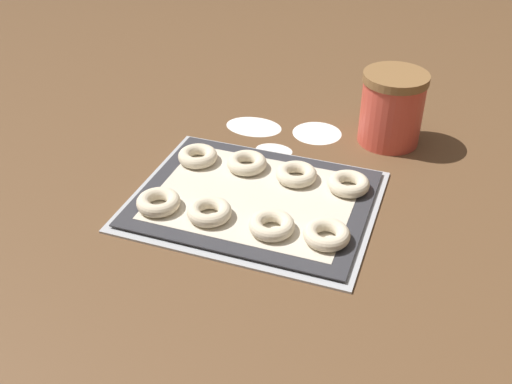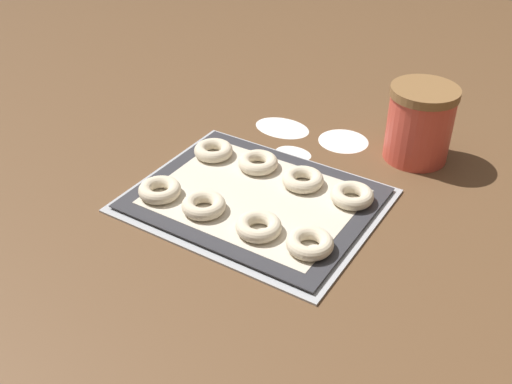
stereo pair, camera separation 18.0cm
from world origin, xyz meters
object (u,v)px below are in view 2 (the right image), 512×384
bagel_front_far_left (160,190)px  bagel_front_far_right (310,243)px  bagel_back_mid_left (258,163)px  bagel_back_mid_right (303,179)px  baking_tray (256,201)px  bagel_front_mid_left (204,205)px  bagel_back_far_left (213,150)px  bagel_front_mid_right (259,226)px  flour_canister (420,123)px  bagel_back_far_right (352,195)px

bagel_front_far_left → bagel_front_far_right: (0.28, 0.01, 0.00)m
bagel_back_mid_left → bagel_back_mid_right: size_ratio=1.00×
baking_tray → bagel_front_mid_left: size_ratio=5.61×
bagel_back_far_left → bagel_back_mid_left: (0.09, 0.01, 0.00)m
baking_tray → bagel_front_far_right: 0.16m
bagel_back_far_left → bagel_back_mid_right: 0.19m
bagel_front_far_left → bagel_front_mid_right: same height
baking_tray → bagel_back_mid_left: 0.10m
bagel_front_far_left → bagel_back_mid_right: same height
bagel_back_mid_left → bagel_back_mid_right: same height
bagel_back_mid_right → bagel_back_mid_left: bearing=176.5°
bagel_back_mid_right → bagel_front_far_right: bearing=-58.0°
bagel_back_far_left → flour_canister: flour_canister is taller
bagel_back_mid_right → baking_tray: bearing=-122.5°
bagel_front_mid_left → bagel_back_mid_right: (0.10, 0.15, 0.00)m
bagel_front_mid_left → bagel_front_mid_right: bearing=0.1°
bagel_front_mid_right → bagel_back_mid_right: 0.15m
bagel_back_far_right → flour_canister: flour_canister is taller
bagel_back_far_right → flour_canister: 0.22m
bagel_front_mid_right → bagel_front_far_left: bearing=-178.7°
bagel_front_far_left → bagel_back_far_right: (0.28, 0.16, 0.00)m
bagel_front_mid_left → bagel_back_mid_right: bearing=56.8°
bagel_front_mid_left → flour_canister: (0.23, 0.37, 0.05)m
bagel_front_far_left → bagel_back_far_left: 0.15m
bagel_front_mid_right → bagel_back_far_left: size_ratio=1.00×
bagel_front_far_right → bagel_back_far_left: (-0.28, 0.14, 0.00)m
bagel_front_mid_right → bagel_front_far_right: same height
bagel_front_mid_left → bagel_back_mid_left: bearing=88.3°
bagel_front_mid_right → bagel_front_mid_left: bearing=-179.9°
bagel_front_mid_right → bagel_front_far_right: (0.09, 0.01, 0.00)m
bagel_front_far_right → bagel_back_mid_right: bearing=122.0°
baking_tray → bagel_front_mid_left: bagel_front_mid_left is taller
baking_tray → bagel_back_far_left: (-0.14, 0.07, 0.02)m
bagel_back_mid_right → bagel_back_far_right: 0.09m
bagel_front_mid_left → bagel_back_far_right: 0.25m
bagel_front_mid_right → flour_canister: flour_canister is taller
bagel_front_far_left → bagel_front_mid_left: bearing=2.7°
bagel_front_mid_right → bagel_back_far_right: size_ratio=1.00×
bagel_back_far_right → bagel_back_mid_right: bearing=-179.3°
bagel_front_far_left → bagel_back_mid_left: same height
bagel_front_mid_right → bagel_back_far_right: same height
bagel_front_far_right → bagel_back_mid_left: same height
bagel_front_mid_right → bagel_back_far_right: (0.09, 0.15, 0.00)m
bagel_back_far_left → bagel_back_far_right: bearing=0.7°
baking_tray → bagel_back_mid_right: (0.05, 0.08, 0.02)m
bagel_back_mid_left → bagel_front_mid_left: bearing=-91.7°
bagel_back_far_right → baking_tray: bearing=-151.4°
baking_tray → bagel_front_mid_right: (0.05, -0.08, 0.02)m
baking_tray → bagel_back_mid_left: size_ratio=5.61×
bagel_back_mid_left → bagel_back_far_right: 0.19m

